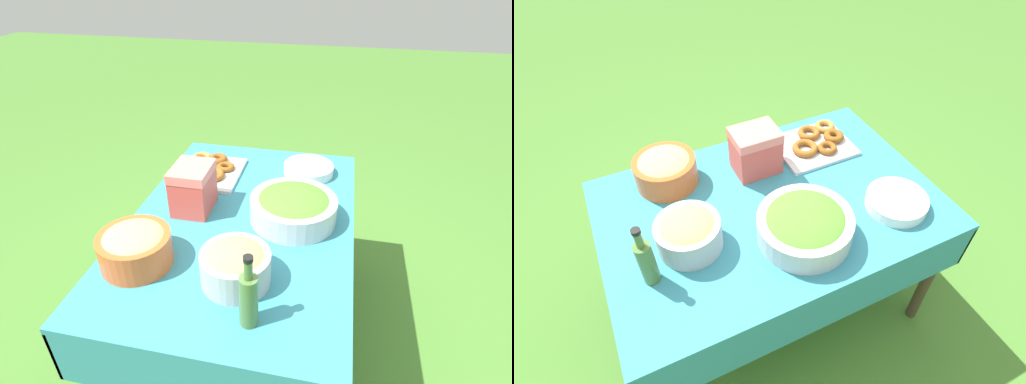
{
  "view_description": "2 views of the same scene",
  "coord_description": "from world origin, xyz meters",
  "views": [
    {
      "loc": [
        -1.3,
        -0.34,
        1.68
      ],
      "look_at": [
        0.07,
        -0.04,
        0.82
      ],
      "focal_mm": 28.0,
      "sensor_mm": 36.0,
      "label": 1
    },
    {
      "loc": [
        -0.48,
        -0.99,
        1.88
      ],
      "look_at": [
        -0.0,
        -0.0,
        0.79
      ],
      "focal_mm": 28.0,
      "sensor_mm": 36.0,
      "label": 2
    }
  ],
  "objects": [
    {
      "name": "cooler_box",
      "position": [
        0.03,
        0.22,
        0.83
      ],
      "size": [
        0.19,
        0.15,
        0.2
      ],
      "color": "#E04C42",
      "rests_on": "picnic_table"
    },
    {
      "name": "pasta_bowl",
      "position": [
        -0.34,
        0.3,
        0.8
      ],
      "size": [
        0.25,
        0.25,
        0.14
      ],
      "color": "#E05B28",
      "rests_on": "picnic_table"
    },
    {
      "name": "plate_stack",
      "position": [
        0.44,
        -0.23,
        0.75
      ],
      "size": [
        0.24,
        0.24,
        0.05
      ],
      "color": "white",
      "rests_on": "picnic_table"
    },
    {
      "name": "salad_bowl",
      "position": [
        0.04,
        -0.2,
        0.79
      ],
      "size": [
        0.35,
        0.35,
        0.12
      ],
      "color": "silver",
      "rests_on": "picnic_table"
    },
    {
      "name": "olive_oil_bottle",
      "position": [
        -0.51,
        -0.15,
        0.82
      ],
      "size": [
        0.06,
        0.06,
        0.26
      ],
      "color": "#4C7238",
      "rests_on": "picnic_table"
    },
    {
      "name": "picnic_table",
      "position": [
        0.0,
        0.0,
        0.63
      ],
      "size": [
        1.33,
        0.9,
        0.72
      ],
      "color": "teal",
      "rests_on": "ground_plane"
    },
    {
      "name": "ground_plane",
      "position": [
        0.0,
        0.0,
        0.0
      ],
      "size": [
        14.0,
        14.0,
        0.0
      ],
      "primitive_type": "plane",
      "color": "#477A2D"
    },
    {
      "name": "donut_platter",
      "position": [
        0.35,
        0.24,
        0.74
      ],
      "size": [
        0.34,
        0.29,
        0.05
      ],
      "color": "silver",
      "rests_on": "picnic_table"
    },
    {
      "name": "bread_bowl",
      "position": [
        -0.35,
        -0.06,
        0.8
      ],
      "size": [
        0.23,
        0.23,
        0.14
      ],
      "color": "#B2B7BC",
      "rests_on": "picnic_table"
    }
  ]
}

